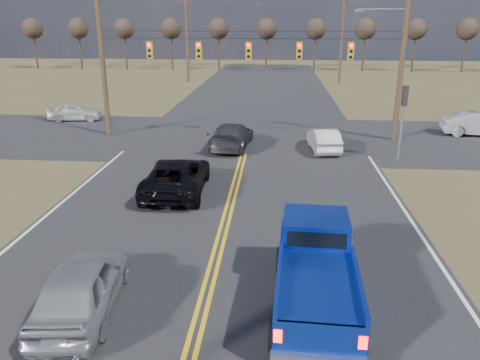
# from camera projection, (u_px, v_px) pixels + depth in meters

# --- Properties ---
(ground) EXTENTS (160.00, 160.00, 0.00)m
(ground) POSITION_uv_depth(u_px,v_px,m) (206.00, 295.00, 12.55)
(ground) COLOR brown
(ground) RESTS_ON ground
(road_main) EXTENTS (14.00, 120.00, 0.02)m
(road_main) POSITION_uv_depth(u_px,v_px,m) (238.00, 177.00, 21.99)
(road_main) COLOR #28282B
(road_main) RESTS_ON ground
(road_cross) EXTENTS (120.00, 12.00, 0.02)m
(road_cross) POSITION_uv_depth(u_px,v_px,m) (248.00, 137.00, 29.53)
(road_cross) COLOR #28282B
(road_cross) RESTS_ON ground
(signal_gantry) EXTENTS (19.60, 4.83, 10.00)m
(signal_gantry) POSITION_uv_depth(u_px,v_px,m) (257.00, 55.00, 27.66)
(signal_gantry) COLOR #473323
(signal_gantry) RESTS_ON ground
(utility_poles) EXTENTS (19.60, 58.32, 10.00)m
(utility_poles) POSITION_uv_depth(u_px,v_px,m) (248.00, 53.00, 26.90)
(utility_poles) COLOR #473323
(utility_poles) RESTS_ON ground
(treeline) EXTENTS (87.00, 117.80, 7.40)m
(treeline) POSITION_uv_depth(u_px,v_px,m) (256.00, 38.00, 36.15)
(treeline) COLOR #33261C
(treeline) RESTS_ON ground
(pickup_truck) EXTENTS (2.29, 5.34, 1.98)m
(pickup_truck) POSITION_uv_depth(u_px,v_px,m) (316.00, 271.00, 11.88)
(pickup_truck) COLOR black
(pickup_truck) RESTS_ON ground
(silver_suv) EXTENTS (2.15, 4.43, 1.46)m
(silver_suv) POSITION_uv_depth(u_px,v_px,m) (82.00, 286.00, 11.63)
(silver_suv) COLOR #9B9CA2
(silver_suv) RESTS_ON ground
(black_suv) EXTENTS (2.60, 5.33, 1.46)m
(black_suv) POSITION_uv_depth(u_px,v_px,m) (177.00, 176.00, 19.88)
(black_suv) COLOR black
(black_suv) RESTS_ON ground
(white_car_queue) EXTENTS (1.73, 4.05, 1.30)m
(white_car_queue) POSITION_uv_depth(u_px,v_px,m) (324.00, 139.00, 26.37)
(white_car_queue) COLOR silver
(white_car_queue) RESTS_ON ground
(dgrey_car_queue) EXTENTS (2.44, 5.09, 1.43)m
(dgrey_car_queue) POSITION_uv_depth(u_px,v_px,m) (232.00, 135.00, 26.95)
(dgrey_car_queue) COLOR #333338
(dgrey_car_queue) RESTS_ON ground
(cross_car_west) EXTENTS (2.06, 4.00, 1.30)m
(cross_car_west) POSITION_uv_depth(u_px,v_px,m) (75.00, 112.00, 34.33)
(cross_car_west) COLOR silver
(cross_car_west) RESTS_ON ground
(cross_car_east_near) EXTENTS (1.98, 4.59, 1.47)m
(cross_car_east_near) POSITION_uv_depth(u_px,v_px,m) (478.00, 124.00, 29.75)
(cross_car_east_near) COLOR #A9ACB2
(cross_car_east_near) RESTS_ON ground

